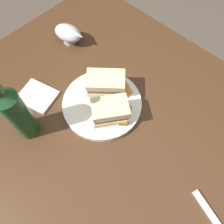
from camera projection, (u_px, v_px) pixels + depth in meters
The scene contains 13 objects.
ground_plane at pixel (117, 178), 1.31m from camera, with size 6.00×6.00×0.00m, color #4C4238.
dining_table at pixel (119, 162), 0.98m from camera, with size 1.12×0.86×0.74m, color #422816.
plate at pixel (102, 104), 0.68m from camera, with size 0.24×0.24×0.02m, color silver.
sandwich_half_left at pixel (111, 110), 0.62m from camera, with size 0.12×0.12×0.06m.
sandwich_half_right at pixel (106, 83), 0.67m from camera, with size 0.13×0.13×0.06m.
potato_wedge_front at pixel (112, 104), 0.66m from camera, with size 0.04×0.02×0.02m, color #B77F33.
potato_wedge_middle at pixel (125, 89), 0.68m from camera, with size 0.04×0.02×0.02m, color #B77F33.
potato_wedge_back at pixel (123, 116), 0.64m from camera, with size 0.05×0.02×0.02m, color #AD702D.
potato_wedge_left_edge at pixel (126, 113), 0.64m from camera, with size 0.05×0.02×0.02m, color gold.
potato_wedge_right_edge at pixel (116, 88), 0.68m from camera, with size 0.04×0.02×0.02m, color gold.
gravy_boat at pixel (69, 33), 0.77m from camera, with size 0.12×0.09×0.07m.
cider_bottle at pixel (15, 112), 0.55m from camera, with size 0.06×0.06×0.28m.
napkin at pixel (37, 96), 0.70m from camera, with size 0.11×0.09×0.01m, color silver.
Camera 1 is at (0.15, -0.21, 1.34)m, focal length 35.59 mm.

